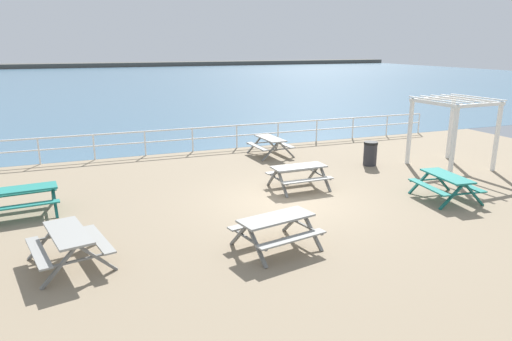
% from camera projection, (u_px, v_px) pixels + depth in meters
% --- Properties ---
extents(ground_plane, '(30.00, 24.00, 0.20)m').
position_uv_depth(ground_plane, '(287.00, 204.00, 14.14)').
color(ground_plane, gray).
extents(sea_band, '(142.00, 90.00, 0.01)m').
position_uv_depth(sea_band, '(120.00, 81.00, 61.52)').
color(sea_band, '#476B84').
rests_on(sea_band, ground).
extents(distant_shoreline, '(142.00, 6.00, 1.80)m').
position_uv_depth(distant_shoreline, '(101.00, 67.00, 100.17)').
color(distant_shoreline, '#4C4C47').
rests_on(distant_shoreline, ground).
extents(seaward_railing, '(23.07, 0.07, 1.08)m').
position_uv_depth(seaward_railing, '(215.00, 133.00, 20.88)').
color(seaward_railing, white).
rests_on(seaward_railing, ground).
extents(picnic_table_near_left, '(1.86, 2.08, 0.80)m').
position_uv_depth(picnic_table_near_left, '(69.00, 240.00, 9.90)').
color(picnic_table_near_left, gray).
rests_on(picnic_table_near_left, ground).
extents(picnic_table_near_right, '(1.71, 1.95, 0.80)m').
position_uv_depth(picnic_table_near_right, '(446.00, 181.00, 14.15)').
color(picnic_table_near_right, '#1E7A70').
rests_on(picnic_table_near_right, ground).
extents(picnic_table_mid_centre, '(1.83, 1.58, 0.80)m').
position_uv_depth(picnic_table_mid_centre, '(299.00, 172.00, 15.23)').
color(picnic_table_mid_centre, gray).
rests_on(picnic_table_mid_centre, ground).
extents(picnic_table_far_left, '(2.07, 1.84, 0.80)m').
position_uv_depth(picnic_table_far_left, '(276.00, 225.00, 10.73)').
color(picnic_table_far_left, gray).
rests_on(picnic_table_far_left, ground).
extents(picnic_table_far_right, '(1.63, 1.88, 0.80)m').
position_uv_depth(picnic_table_far_right, '(270.00, 142.00, 19.85)').
color(picnic_table_far_right, gray).
rests_on(picnic_table_far_right, ground).
extents(picnic_table_seaward, '(1.94, 1.69, 0.80)m').
position_uv_depth(picnic_table_seaward, '(23.00, 195.00, 12.89)').
color(picnic_table_seaward, '#1E7A70').
rests_on(picnic_table_seaward, ground).
extents(lattice_pergola, '(2.56, 2.68, 2.70)m').
position_uv_depth(lattice_pergola, '(454.00, 116.00, 17.58)').
color(lattice_pergola, white).
rests_on(lattice_pergola, ground).
extents(litter_bin, '(0.55, 0.55, 0.95)m').
position_uv_depth(litter_bin, '(370.00, 153.00, 18.23)').
color(litter_bin, '#2D2D33').
rests_on(litter_bin, ground).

